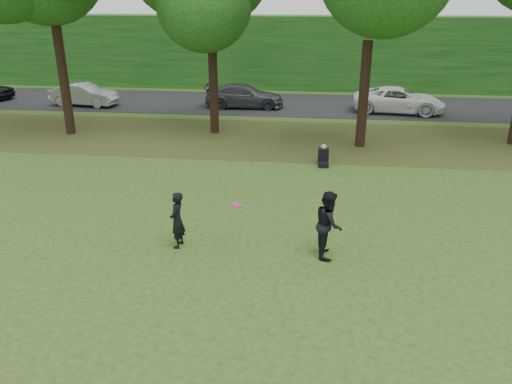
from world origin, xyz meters
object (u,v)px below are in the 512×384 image
at_px(frisbee, 237,205).
at_px(seated_person, 323,157).
at_px(player_left, 177,220).
at_px(player_right, 329,224).

xyz_separation_m(frisbee, seated_person, (2.30, 7.80, -1.12)).
bearing_deg(frisbee, player_left, 171.10).
bearing_deg(seated_person, frisbee, -108.95).
relative_size(player_left, player_right, 0.88).
xyz_separation_m(player_left, frisbee, (1.68, -0.26, 0.64)).
bearing_deg(seated_person, player_left, -120.34).
xyz_separation_m(player_right, seated_person, (-0.06, 7.54, -0.59)).
height_order(player_left, player_right, player_right).
height_order(player_left, frisbee, player_left).
height_order(player_left, seated_person, player_left).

